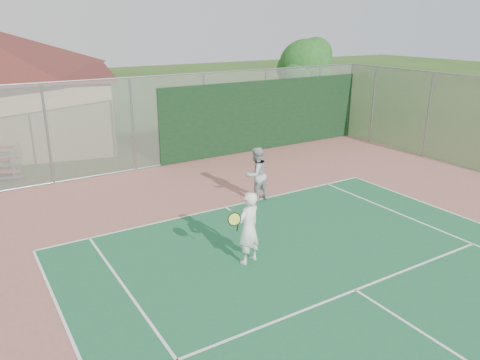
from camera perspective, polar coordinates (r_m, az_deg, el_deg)
back_fence at (r=19.12m, az=-4.03°, el=7.43°), size 20.08×0.11×3.53m
side_fence_right at (r=20.87m, az=21.94°, el=7.31°), size 0.08×9.00×3.50m
tree at (r=25.79m, az=8.08°, el=13.34°), size 3.35×3.17×4.67m
player_white_front at (r=10.80m, az=1.02°, el=-5.94°), size 1.10×0.70×1.74m
player_grey_back at (r=14.57m, az=1.97°, el=0.61°), size 0.93×0.78×1.73m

